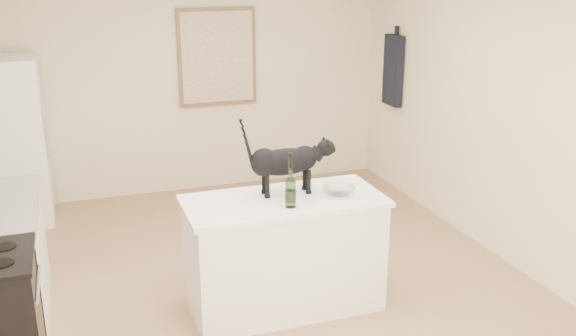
{
  "coord_description": "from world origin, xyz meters",
  "views": [
    {
      "loc": [
        -1.34,
        -4.43,
        2.59
      ],
      "look_at": [
        0.15,
        -0.15,
        1.12
      ],
      "focal_mm": 39.91,
      "sensor_mm": 36.0,
      "label": 1
    }
  ],
  "objects": [
    {
      "name": "fridge_paper",
      "position": [
        -1.6,
        2.47,
        1.16
      ],
      "size": [
        0.02,
        0.13,
        0.17
      ],
      "primitive_type": "cube",
      "rotation": [
        0.0,
        0.0,
        -0.12
      ],
      "color": "silver",
      "rests_on": "fridge"
    },
    {
      "name": "floor",
      "position": [
        0.0,
        0.0,
        0.0
      ],
      "size": [
        5.5,
        5.5,
        0.0
      ],
      "primitive_type": "plane",
      "color": "#A07955",
      "rests_on": "ground"
    },
    {
      "name": "wine_bottle",
      "position": [
        0.09,
        -0.38,
        1.08
      ],
      "size": [
        0.1,
        0.1,
        0.36
      ],
      "primitive_type": "cylinder",
      "rotation": [
        0.0,
        0.0,
        -0.33
      ],
      "color": "#275C24",
      "rests_on": "island_top"
    },
    {
      "name": "wall_front",
      "position": [
        0.0,
        -2.75,
        1.3
      ],
      "size": [
        4.5,
        0.0,
        4.5
      ],
      "primitive_type": "plane",
      "rotation": [
        -1.57,
        0.0,
        0.0
      ],
      "color": "beige",
      "rests_on": "ground"
    },
    {
      "name": "black_cat",
      "position": [
        0.14,
        -0.1,
        1.13
      ],
      "size": [
        0.66,
        0.22,
        0.46
      ],
      "primitive_type": null,
      "rotation": [
        0.0,
        0.0,
        -0.05
      ],
      "color": "black",
      "rests_on": "island_top"
    },
    {
      "name": "left_cabinets",
      "position": [
        -1.95,
        0.3,
        0.43
      ],
      "size": [
        0.6,
        1.4,
        0.86
      ],
      "primitive_type": "cube",
      "color": "white",
      "rests_on": "floor"
    },
    {
      "name": "fridge",
      "position": [
        -1.95,
        2.35,
        0.85
      ],
      "size": [
        0.68,
        0.68,
        1.7
      ],
      "primitive_type": "cube",
      "color": "white",
      "rests_on": "floor"
    },
    {
      "name": "glass_bowl",
      "position": [
        0.52,
        -0.25,
        0.93
      ],
      "size": [
        0.32,
        0.32,
        0.06
      ],
      "primitive_type": "imported",
      "rotation": [
        0.0,
        0.0,
        -0.42
      ],
      "color": "silver",
      "rests_on": "island_top"
    },
    {
      "name": "island_top",
      "position": [
        0.1,
        -0.2,
        0.88
      ],
      "size": [
        1.5,
        0.7,
        0.04
      ],
      "primitive_type": "cube",
      "color": "white",
      "rests_on": "island_base"
    },
    {
      "name": "hanging_garment",
      "position": [
        2.19,
        2.05,
        1.4
      ],
      "size": [
        0.08,
        0.34,
        0.8
      ],
      "primitive_type": "cube",
      "color": "black",
      "rests_on": "wall_right"
    },
    {
      "name": "wall_back",
      "position": [
        0.0,
        2.75,
        1.3
      ],
      "size": [
        4.5,
        0.0,
        4.5
      ],
      "primitive_type": "plane",
      "rotation": [
        1.57,
        0.0,
        0.0
      ],
      "color": "beige",
      "rests_on": "ground"
    },
    {
      "name": "artwork_canvas",
      "position": [
        0.3,
        2.7,
        1.55
      ],
      "size": [
        0.82,
        0.0,
        1.02
      ],
      "primitive_type": "cube",
      "color": "beige",
      "rests_on": "wall_back"
    },
    {
      "name": "artwork_frame",
      "position": [
        0.3,
        2.72,
        1.55
      ],
      "size": [
        0.9,
        0.03,
        1.1
      ],
      "primitive_type": "cube",
      "color": "brown",
      "rests_on": "wall_back"
    },
    {
      "name": "island_base",
      "position": [
        0.1,
        -0.2,
        0.43
      ],
      "size": [
        1.44,
        0.67,
        0.86
      ],
      "primitive_type": "cube",
      "color": "white",
      "rests_on": "floor"
    },
    {
      "name": "wall_right",
      "position": [
        2.25,
        0.0,
        1.3
      ],
      "size": [
        0.0,
        5.5,
        5.5
      ],
      "primitive_type": "plane",
      "rotation": [
        1.57,
        0.0,
        -1.57
      ],
      "color": "beige",
      "rests_on": "ground"
    }
  ]
}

